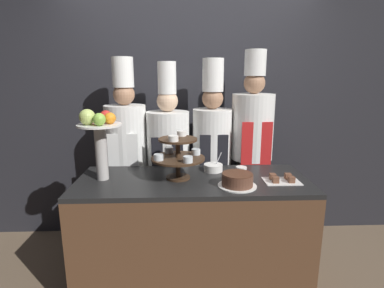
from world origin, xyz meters
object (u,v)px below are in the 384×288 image
object	(u,v)px
cake_round	(237,180)
cake_square_tray	(282,179)
chef_left	(127,151)
cup_white	(241,171)
chef_center_right	(212,151)
serving_bowl_far	(213,168)
fruit_pedestal	(99,132)
chef_center_left	(168,156)
tiered_stand	(178,154)
chef_right	(252,144)

from	to	relation	value
cake_round	cake_square_tray	bearing A→B (deg)	13.59
chef_left	cup_white	bearing A→B (deg)	-26.09
cake_round	chef_left	bearing A→B (deg)	141.96
chef_center_right	serving_bowl_far	bearing A→B (deg)	-93.92
fruit_pedestal	chef_center_right	bearing A→B (deg)	30.18
cup_white	serving_bowl_far	bearing A→B (deg)	148.52
chef_center_left	tiered_stand	bearing A→B (deg)	-79.65
cup_white	chef_left	distance (m)	1.08
chef_left	chef_center_right	world-z (taller)	chef_left
fruit_pedestal	chef_center_left	bearing A→B (deg)	46.98
cake_round	cake_square_tray	distance (m)	0.36
cake_round	fruit_pedestal	bearing A→B (deg)	169.45
tiered_stand	chef_center_right	world-z (taller)	chef_center_right
fruit_pedestal	chef_right	distance (m)	1.38
chef_center_left	chef_center_right	xyz separation A→B (m)	(0.41, 0.00, 0.04)
cup_white	cake_square_tray	world-z (taller)	cup_white
cake_round	serving_bowl_far	bearing A→B (deg)	110.60
serving_bowl_far	chef_left	size ratio (longest dim) A/B	0.09
serving_bowl_far	fruit_pedestal	bearing A→B (deg)	-169.04
tiered_stand	cup_white	xyz separation A→B (m)	(0.49, 0.04, -0.16)
serving_bowl_far	chef_left	distance (m)	0.84
cup_white	chef_center_right	world-z (taller)	chef_center_right
fruit_pedestal	cup_white	bearing A→B (deg)	2.19
tiered_stand	serving_bowl_far	world-z (taller)	tiered_stand
fruit_pedestal	serving_bowl_far	world-z (taller)	fruit_pedestal
tiered_stand	cup_white	distance (m)	0.52
chef_center_right	chef_left	bearing A→B (deg)	-179.99
cup_white	chef_center_left	bearing A→B (deg)	141.07
cake_round	chef_center_left	size ratio (longest dim) A/B	0.15
cake_square_tray	chef_center_right	xyz separation A→B (m)	(-0.46, 0.62, 0.07)
tiered_stand	cake_square_tray	world-z (taller)	tiered_stand
cake_round	chef_left	xyz separation A→B (m)	(-0.90, 0.70, 0.04)
fruit_pedestal	chef_center_left	size ratio (longest dim) A/B	0.30
serving_bowl_far	chef_right	size ratio (longest dim) A/B	0.08
serving_bowl_far	tiered_stand	bearing A→B (deg)	-149.67
tiered_stand	cake_round	bearing A→B (deg)	-23.72
cake_round	chef_center_left	world-z (taller)	chef_center_left
chef_center_right	chef_right	size ratio (longest dim) A/B	0.96
cake_round	cup_white	distance (m)	0.24
cake_round	chef_center_right	xyz separation A→B (m)	(-0.11, 0.70, 0.04)
chef_center_left	chef_center_right	bearing A→B (deg)	0.01
serving_bowl_far	chef_center_right	world-z (taller)	chef_center_right
fruit_pedestal	chef_center_left	world-z (taller)	chef_center_left
cake_round	serving_bowl_far	xyz separation A→B (m)	(-0.13, 0.35, -0.02)
cup_white	chef_left	bearing A→B (deg)	153.91
cup_white	cake_square_tray	xyz separation A→B (m)	(0.27, -0.14, -0.02)
cup_white	cake_square_tray	size ratio (longest dim) A/B	0.32
cake_round	chef_right	world-z (taller)	chef_right
chef_left	chef_center_left	world-z (taller)	chef_left
serving_bowl_far	cup_white	bearing A→B (deg)	-31.48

